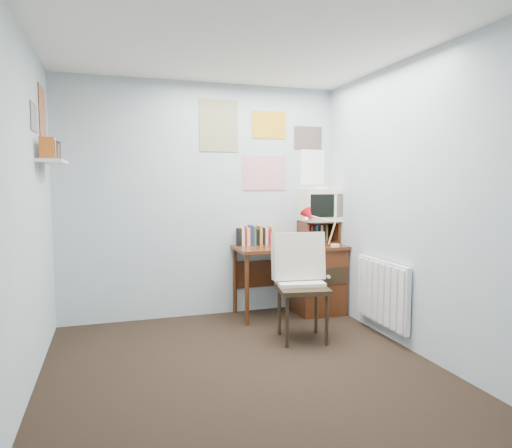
{
  "coord_description": "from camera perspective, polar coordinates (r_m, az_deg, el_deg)",
  "views": [
    {
      "loc": [
        -0.94,
        -3.09,
        1.45
      ],
      "look_at": [
        0.35,
        0.98,
        1.06
      ],
      "focal_mm": 32.0,
      "sensor_mm": 36.0,
      "label": 1
    }
  ],
  "objects": [
    {
      "name": "tv_riser",
      "position": [
        5.22,
        7.79,
        -1.0
      ],
      "size": [
        0.4,
        0.3,
        0.25
      ],
      "primitive_type": "cube",
      "color": "#512712",
      "rests_on": "desk"
    },
    {
      "name": "posters_left",
      "position": [
        4.26,
        -25.55,
        12.17
      ],
      "size": [
        0.01,
        0.7,
        0.6
      ],
      "primitive_type": "cube",
      "color": "white",
      "rests_on": "left_wall"
    },
    {
      "name": "left_wall",
      "position": [
        3.15,
        -27.84,
        1.0
      ],
      "size": [
        0.02,
        3.5,
        2.5
      ],
      "primitive_type": "cube",
      "color": "#AEBFC7",
      "rests_on": "ground"
    },
    {
      "name": "crt_tv",
      "position": [
        5.22,
        8.01,
        2.56
      ],
      "size": [
        0.44,
        0.41,
        0.4
      ],
      "primitive_type": "cube",
      "rotation": [
        0.0,
        0.0,
        -0.07
      ],
      "color": "beige",
      "rests_on": "tv_riser"
    },
    {
      "name": "back_wall",
      "position": [
        4.93,
        -6.65,
        2.91
      ],
      "size": [
        3.0,
        0.02,
        2.5
      ],
      "primitive_type": "cube",
      "color": "#AEBFC7",
      "rests_on": "ground"
    },
    {
      "name": "ceiling",
      "position": [
        3.4,
        -0.73,
        23.27
      ],
      "size": [
        3.0,
        3.5,
        0.02
      ],
      "primitive_type": "cube",
      "color": "white",
      "rests_on": "back_wall"
    },
    {
      "name": "posters_back",
      "position": [
        5.12,
        1.11,
        9.75
      ],
      "size": [
        1.2,
        0.01,
        0.9
      ],
      "primitive_type": "cube",
      "color": "white",
      "rests_on": "back_wall"
    },
    {
      "name": "ground",
      "position": [
        3.54,
        -0.68,
        -18.91
      ],
      "size": [
        3.5,
        3.5,
        0.0
      ],
      "primitive_type": "plane",
      "color": "black",
      "rests_on": "ground"
    },
    {
      "name": "radiator",
      "position": [
        4.48,
        15.49,
        -8.22
      ],
      "size": [
        0.09,
        0.8,
        0.6
      ],
      "primitive_type": "cube",
      "color": "white",
      "rests_on": "right_wall"
    },
    {
      "name": "desk",
      "position": [
        5.14,
        7.06,
        -6.5
      ],
      "size": [
        1.2,
        0.55,
        0.76
      ],
      "color": "#512712",
      "rests_on": "ground"
    },
    {
      "name": "book_row",
      "position": [
        5.05,
        0.97,
        -1.33
      ],
      "size": [
        0.6,
        0.14,
        0.22
      ],
      "primitive_type": "cube",
      "color": "#512712",
      "rests_on": "desk"
    },
    {
      "name": "wall_shelf",
      "position": [
        4.22,
        -24.07,
        7.12
      ],
      "size": [
        0.2,
        0.62,
        0.24
      ],
      "primitive_type": "cube",
      "color": "white",
      "rests_on": "left_wall"
    },
    {
      "name": "desk_chair",
      "position": [
        4.22,
        5.84,
        -8.08
      ],
      "size": [
        0.56,
        0.54,
        0.95
      ],
      "primitive_type": "cube",
      "rotation": [
        0.0,
        0.0,
        -0.16
      ],
      "color": "black",
      "rests_on": "ground"
    },
    {
      "name": "right_wall",
      "position": [
        3.94,
        20.65,
        2.02
      ],
      "size": [
        0.02,
        3.5,
        2.5
      ],
      "primitive_type": "cube",
      "color": "#AEBFC7",
      "rests_on": "ground"
    },
    {
      "name": "desk_lamp",
      "position": [
        4.94,
        9.91,
        -0.72
      ],
      "size": [
        0.28,
        0.25,
        0.36
      ],
      "primitive_type": "cube",
      "rotation": [
        0.0,
        0.0,
        -0.12
      ],
      "color": "red",
      "rests_on": "desk"
    }
  ]
}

